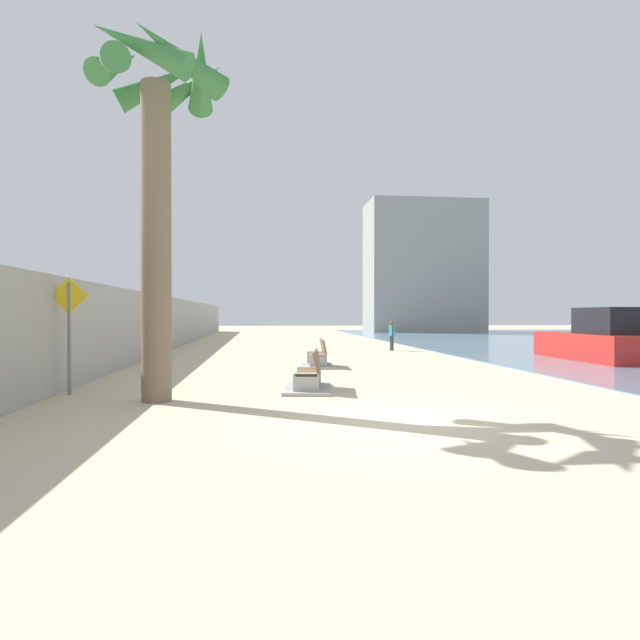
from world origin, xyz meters
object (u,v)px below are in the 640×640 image
Objects in this scene: bench_far at (317,360)px; person_walking at (392,334)px; palm_tree at (157,134)px; bench_near at (309,381)px; boat_mid_bay at (601,329)px; boat_outer at (599,341)px; pedestrian_sign at (69,322)px.

bench_far is 9.11m from person_walking.
palm_tree reaches higher than bench_near.
bench_far is 0.48× the size of boat_mid_bay.
person_walking reaches higher than bench_far.
bench_near and bench_far have the same top height.
boat_outer reaches higher than bench_far.
bench_near is 0.50× the size of boat_mid_bay.
person_walking is at bearing 59.31° from palm_tree.
palm_tree is 3.75× the size of bench_far.
person_walking reaches higher than bench_near.
bench_far is at bearing -120.76° from person_walking.
boat_outer is at bearing 21.42° from pedestrian_sign.
boat_mid_bay is (24.65, 24.85, 0.47)m from bench_near.
palm_tree is 3.59× the size of bench_near.
bench_near is 35.01m from boat_mid_bay.
bench_near is at bearing 21.18° from palm_tree.
person_walking is 17.61m from pedestrian_sign.
pedestrian_sign is (-11.01, -13.72, 0.81)m from person_walking.
boat_outer is 2.22× the size of pedestrian_sign.
pedestrian_sign is at bearing -128.76° from person_walking.
boat_outer is at bearing 27.55° from palm_tree.
boat_mid_bay is 39.21m from pedestrian_sign.
boat_mid_bay reaches higher than person_walking.
bench_far is at bearing 59.39° from palm_tree.
boat_outer reaches higher than bench_near.
palm_tree is 1.81× the size of boat_mid_bay.
palm_tree is at bearing -27.84° from pedestrian_sign.
boat_outer is (15.54, 8.11, -4.87)m from palm_tree.
person_walking is at bearing 68.05° from bench_near.
bench_near is 0.37× the size of boat_outer.
person_walking is 0.56× the size of pedestrian_sign.
pedestrian_sign is (-17.73, -6.95, 0.87)m from boat_outer.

